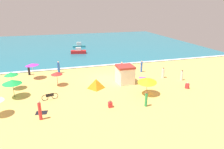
{
  "coord_description": "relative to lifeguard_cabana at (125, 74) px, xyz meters",
  "views": [
    {
      "loc": [
        -6.65,
        -26.27,
        10.0
      ],
      "look_at": [
        0.64,
        -0.91,
        0.8
      ],
      "focal_mm": 31.47,
      "sensor_mm": 36.0,
      "label": 1
    }
  ],
  "objects": [
    {
      "name": "ground_plane",
      "position": [
        -1.97,
        2.65,
        -1.27
      ],
      "size": [
        60.0,
        60.0,
        0.0
      ],
      "primitive_type": "plane",
      "color": "#EDBC60"
    },
    {
      "name": "ocean_water",
      "position": [
        -1.97,
        30.65,
        -1.22
      ],
      "size": [
        60.0,
        44.0,
        0.1
      ],
      "primitive_type": "cube",
      "color": "teal",
      "rests_on": "ground_plane"
    },
    {
      "name": "wave_breaker_foam",
      "position": [
        -1.97,
        8.95,
        -1.17
      ],
      "size": [
        57.0,
        0.7,
        0.01
      ],
      "primitive_type": "cube",
      "color": "white",
      "rests_on": "ocean_water"
    },
    {
      "name": "lifeguard_cabana",
      "position": [
        0.0,
        0.0,
        0.0
      ],
      "size": [
        2.23,
        2.24,
        2.5
      ],
      "color": "white",
      "rests_on": "ground_plane"
    },
    {
      "name": "beach_umbrella_0",
      "position": [
        -8.89,
        1.69,
        0.45
      ],
      "size": [
        2.01,
        2.01,
        1.91
      ],
      "color": "#4C3823",
      "rests_on": "ground_plane"
    },
    {
      "name": "beach_umbrella_2",
      "position": [
        -13.8,
        -0.65,
        0.66
      ],
      "size": [
        2.71,
        2.7,
        2.19
      ],
      "color": "#4C3823",
      "rests_on": "ground_plane"
    },
    {
      "name": "beach_umbrella_3",
      "position": [
        -14.34,
        1.99,
        0.78
      ],
      "size": [
        2.33,
        2.33,
        2.27
      ],
      "color": "silver",
      "rests_on": "ground_plane"
    },
    {
      "name": "beach_umbrella_5",
      "position": [
        -12.17,
        5.39,
        0.87
      ],
      "size": [
        2.5,
        2.49,
        2.35
      ],
      "color": "silver",
      "rests_on": "ground_plane"
    },
    {
      "name": "beach_umbrella_6",
      "position": [
        1.25,
        -4.19,
        0.52
      ],
      "size": [
        3.12,
        3.13,
        2.14
      ],
      "color": "#4C3823",
      "rests_on": "ground_plane"
    },
    {
      "name": "beach_tent",
      "position": [
        -4.14,
        -0.65,
        -0.64
      ],
      "size": [
        1.92,
        1.84,
        1.27
      ],
      "color": "orange",
      "rests_on": "ground_plane"
    },
    {
      "name": "parked_bicycle",
      "position": [
        -9.81,
        -2.41,
        -0.89
      ],
      "size": [
        1.8,
        0.39,
        0.76
      ],
      "color": "black",
      "rests_on": "ground_plane"
    },
    {
      "name": "beachgoer_0",
      "position": [
        -12.97,
        7.29,
        -0.5
      ],
      "size": [
        0.45,
        0.45,
        1.63
      ],
      "color": "black",
      "rests_on": "ground_plane"
    },
    {
      "name": "beachgoer_1",
      "position": [
        8.13,
        -1.18,
        -0.55
      ],
      "size": [
        0.47,
        0.47,
        1.55
      ],
      "color": "white",
      "rests_on": "ground_plane"
    },
    {
      "name": "beachgoer_2",
      "position": [
        -0.08,
        -6.84,
        -0.47
      ],
      "size": [
        0.41,
        0.41,
        1.67
      ],
      "color": "green",
      "rests_on": "ground_plane"
    },
    {
      "name": "beachgoer_3",
      "position": [
        0.86,
        3.96,
        -0.37
      ],
      "size": [
        0.54,
        0.54,
        1.91
      ],
      "color": "#D84CA5",
      "rests_on": "ground_plane"
    },
    {
      "name": "beachgoer_4",
      "position": [
        -3.75,
        -6.0,
        -0.93
      ],
      "size": [
        0.41,
        0.41,
        0.8
      ],
      "color": "red",
      "rests_on": "ground_plane"
    },
    {
      "name": "beachgoer_5",
      "position": [
        -8.56,
        7.01,
        -0.37
      ],
      "size": [
        0.5,
        0.5,
        1.92
      ],
      "color": "blue",
      "rests_on": "ground_plane"
    },
    {
      "name": "beachgoer_6",
      "position": [
        -10.6,
        -6.48,
        -0.35
      ],
      "size": [
        0.42,
        0.42,
        1.92
      ],
      "color": "red",
      "rests_on": "ground_plane"
    },
    {
      "name": "beachgoer_7",
      "position": [
        7.1,
        -3.91,
        -0.91
      ],
      "size": [
        0.57,
        0.57,
        0.85
      ],
      "color": "red",
      "rests_on": "ground_plane"
    },
    {
      "name": "beachgoer_8",
      "position": [
        6.11,
        0.48,
        -0.54
      ],
      "size": [
        0.49,
        0.49,
        1.6
      ],
      "color": "white",
      "rests_on": "ground_plane"
    },
    {
      "name": "beachgoer_9",
      "position": [
        4.2,
        3.92,
        -0.38
      ],
      "size": [
        0.36,
        0.36,
        1.85
      ],
      "color": "blue",
      "rests_on": "ground_plane"
    },
    {
      "name": "beach_towel_0",
      "position": [
        3.14,
        -1.15,
        -1.27
      ],
      "size": [
        0.99,
        1.17,
        0.01
      ],
      "color": "#D84CA5",
      "rests_on": "ground_plane"
    },
    {
      "name": "beach_towel_1",
      "position": [
        3.24,
        1.34,
        -1.27
      ],
      "size": [
        1.21,
        1.04,
        0.01
      ],
      "color": "#D84CA5",
      "rests_on": "ground_plane"
    },
    {
      "name": "beach_towel_3",
      "position": [
        -10.62,
        -5.23,
        -1.27
      ],
      "size": [
        1.23,
        0.96,
        0.01
      ],
      "color": "black",
      "rests_on": "ground_plane"
    },
    {
      "name": "small_boat_0",
      "position": [
        -3.01,
        26.48,
        -0.77
      ],
      "size": [
        3.18,
        1.2,
        1.27
      ],
      "color": "teal",
      "rests_on": "ocean_water"
    },
    {
      "name": "small_boat_1",
      "position": [
        -3.97,
        19.44,
        -0.73
      ],
      "size": [
        3.48,
        1.84,
        1.33
      ],
      "color": "red",
      "rests_on": "ocean_water"
    }
  ]
}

